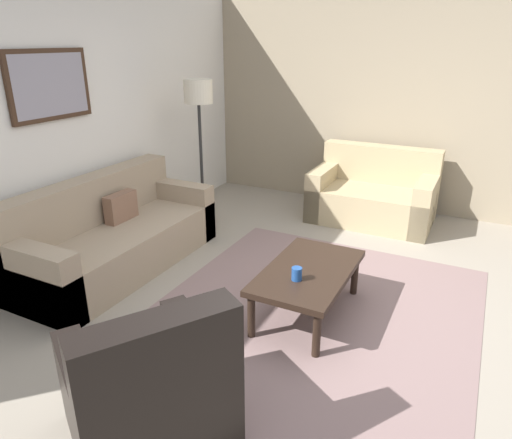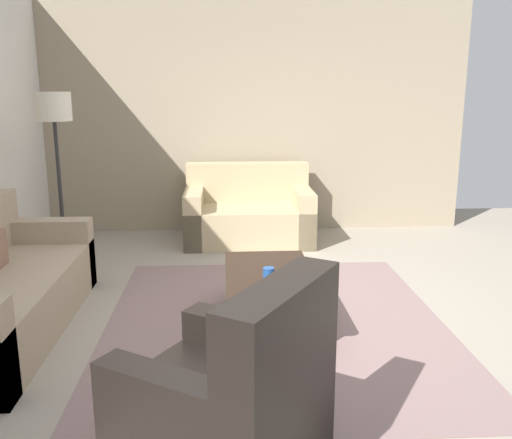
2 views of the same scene
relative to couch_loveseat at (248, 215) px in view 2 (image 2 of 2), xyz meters
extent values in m
plane|color=gray|center=(-2.44, -0.10, -0.30)|extent=(8.00, 8.00, 0.00)
cube|color=gray|center=(0.56, -0.10, 1.10)|extent=(0.12, 5.20, 2.80)
cube|color=gray|center=(-2.44, -0.10, -0.29)|extent=(2.93, 2.54, 0.01)
cube|color=gray|center=(-2.48, 1.90, -0.09)|extent=(2.13, 0.89, 0.42)
cube|color=gray|center=(-1.51, 1.90, 0.01)|extent=(0.20, 0.89, 0.62)
cube|color=tan|center=(-0.09, 0.00, -0.09)|extent=(0.92, 1.45, 0.42)
cube|color=tan|center=(0.24, 0.00, 0.14)|extent=(0.24, 1.45, 0.88)
cube|color=tan|center=(-0.09, 0.62, 0.01)|extent=(0.92, 0.20, 0.62)
cube|color=tan|center=(-0.09, -0.62, 0.01)|extent=(0.92, 0.20, 0.62)
cube|color=black|center=(-4.03, 0.29, -0.08)|extent=(1.10, 1.10, 0.44)
cube|color=black|center=(-4.19, 0.04, 0.18)|extent=(0.78, 0.60, 0.95)
cube|color=black|center=(-3.76, 0.12, 0.00)|extent=(0.57, 0.76, 0.60)
cylinder|color=black|center=(-2.93, -0.31, -0.12)|extent=(0.06, 0.06, 0.36)
cylinder|color=black|center=(-1.95, -0.31, -0.12)|extent=(0.06, 0.06, 0.36)
cylinder|color=black|center=(-2.93, 0.21, -0.12)|extent=(0.06, 0.06, 0.36)
cylinder|color=black|center=(-1.95, 0.21, -0.12)|extent=(0.06, 0.06, 0.36)
cube|color=black|center=(-2.44, -0.05, 0.09)|extent=(1.10, 0.64, 0.05)
cylinder|color=#1E478C|center=(-2.64, -0.03, 0.17)|extent=(0.08, 0.08, 0.10)
cylinder|color=black|center=(-1.12, 1.81, -0.28)|extent=(0.28, 0.28, 0.03)
cylinder|color=#262626|center=(-1.12, 1.81, 0.43)|extent=(0.04, 0.04, 1.45)
cylinder|color=beige|center=(-1.12, 1.81, 1.28)|extent=(0.32, 0.32, 0.26)
camera|label=1|loc=(-5.56, -1.16, 1.83)|focal=32.41mm
camera|label=2|loc=(-6.32, 0.27, 1.43)|focal=38.82mm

